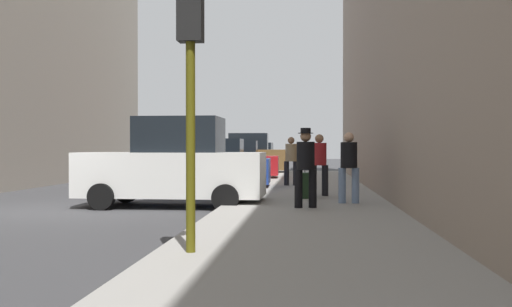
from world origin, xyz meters
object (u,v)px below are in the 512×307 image
parked_bronze_suv (246,156)px  parked_blue_sedan (210,166)px  parked_white_van (174,166)px  parked_silver_sedan (255,157)px  pedestrian_in_jeans (349,164)px  rolling_suitcase (305,185)px  pedestrian_in_tan_coat (291,158)px  parked_red_hatchback (232,162)px  pedestrian_in_red_jacket (319,161)px  fire_hydrant (263,176)px  traffic_light (191,49)px  pedestrian_with_fedora (306,164)px

parked_bronze_suv → parked_blue_sedan: bearing=-90.0°
parked_white_van → parked_bronze_suv: size_ratio=0.99×
parked_silver_sedan → pedestrian_in_jeans: size_ratio=2.49×
parked_silver_sedan → rolling_suitcase: parked_silver_sedan is taller
parked_blue_sedan → pedestrian_in_tan_coat: (2.77, 0.76, 0.26)m
parked_red_hatchback → pedestrian_in_red_jacket: size_ratio=2.49×
parked_blue_sedan → fire_hydrant: 1.87m
parked_blue_sedan → rolling_suitcase: size_ratio=4.09×
parked_bronze_suv → pedestrian_in_jeans: (4.34, -16.96, 0.07)m
parked_bronze_suv → fire_hydrant: parked_bronze_suv is taller
parked_bronze_suv → fire_hydrant: (1.80, -11.12, -0.54)m
pedestrian_in_jeans → parked_blue_sedan: bearing=128.2°
traffic_light → pedestrian_with_fedora: (1.45, 5.50, -1.62)m
parked_blue_sedan → parked_red_hatchback: (-0.00, 5.80, 0.00)m
parked_white_van → pedestrian_with_fedora: (3.31, -1.37, 0.10)m
parked_blue_sedan → pedestrian_in_jeans: size_ratio=2.48×
pedestrian_in_red_jacket → pedestrian_in_tan_coat: (-0.91, 4.25, 0.00)m
rolling_suitcase → pedestrian_with_fedora: bearing=-89.3°
parked_white_van → pedestrian_in_tan_coat: parked_white_van is taller
parked_blue_sedan → pedestrian_with_fedora: pedestrian_with_fedora is taller
parked_blue_sedan → pedestrian_with_fedora: bearing=-63.7°
pedestrian_in_red_jacket → rolling_suitcase: (-0.40, -0.74, -0.61)m
parked_blue_sedan → pedestrian_in_jeans: pedestrian_in_jeans is taller
parked_white_van → pedestrian_in_red_jacket: parked_white_van is taller
pedestrian_in_tan_coat → parked_silver_sedan: bearing=99.8°
pedestrian_in_jeans → parked_silver_sedan: bearing=101.0°
parked_silver_sedan → parked_white_van: bearing=-90.0°
parked_bronze_suv → fire_hydrant: size_ratio=6.61×
pedestrian_in_red_jacket → rolling_suitcase: pedestrian_in_red_jacket is taller
parked_white_van → parked_bronze_suv: (-0.00, 16.76, 0.00)m
pedestrian_with_fedora → rolling_suitcase: size_ratio=1.71×
parked_white_van → parked_red_hatchback: 11.12m
pedestrian_in_tan_coat → rolling_suitcase: (0.51, -4.99, -0.61)m
parked_bronze_suv → fire_hydrant: bearing=-80.8°
pedestrian_with_fedora → pedestrian_in_red_jacket: bearing=83.5°
fire_hydrant → pedestrian_in_tan_coat: pedestrian_in_tan_coat is taller
fire_hydrant → traffic_light: traffic_light is taller
parked_silver_sedan → traffic_light: 29.06m
pedestrian_in_jeans → fire_hydrant: bearing=113.5°
parked_silver_sedan → traffic_light: bearing=-86.3°
parked_silver_sedan → pedestrian_in_red_jacket: pedestrian_in_red_jacket is taller
rolling_suitcase → parked_bronze_suv: bearing=101.8°
traffic_light → rolling_suitcase: traffic_light is taller
parked_bronze_suv → rolling_suitcase: bearing=-78.2°
parked_silver_sedan → pedestrian_in_jeans: (4.34, -22.28, 0.26)m
parked_silver_sedan → fire_hydrant: size_ratio=6.05×
parked_red_hatchback → traffic_light: 18.18m
pedestrian_in_tan_coat → fire_hydrant: bearing=-155.4°
parked_bronze_suv → parked_white_van: bearing=-90.0°
parked_red_hatchback → pedestrian_with_fedora: 12.92m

